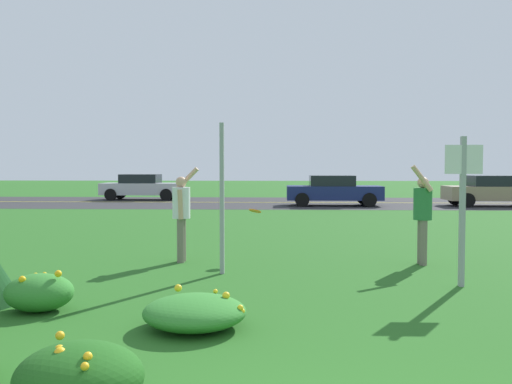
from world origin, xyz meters
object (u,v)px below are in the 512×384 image
(sign_post_by_roadside, at_px, (463,195))
(person_catcher_green_shirt, at_px, (422,212))
(car_tan_rightmost, at_px, (494,191))
(car_navy_center_right, at_px, (333,190))
(person_thrower_white_shirt, at_px, (182,211))
(frisbee_orange, at_px, (255,211))
(car_silver_center_left, at_px, (142,187))
(sign_post_near_path, at_px, (222,199))

(sign_post_by_roadside, distance_m, person_catcher_green_shirt, 1.92)
(car_tan_rightmost, bearing_deg, car_navy_center_right, 180.00)
(person_thrower_white_shirt, distance_m, car_navy_center_right, 16.29)
(person_catcher_green_shirt, height_order, frisbee_orange, person_catcher_green_shirt)
(car_silver_center_left, xyz_separation_m, car_navy_center_right, (10.42, -4.36, 0.00))
(person_thrower_white_shirt, distance_m, frisbee_orange, 1.43)
(person_catcher_green_shirt, bearing_deg, person_thrower_white_shirt, 179.17)
(frisbee_orange, distance_m, car_tan_rightmost, 18.68)
(sign_post_by_roadside, height_order, person_thrower_white_shirt, sign_post_by_roadside)
(sign_post_near_path, bearing_deg, car_tan_rightmost, 56.59)
(person_thrower_white_shirt, xyz_separation_m, car_silver_center_left, (-5.99, 20.03, -0.25))
(sign_post_near_path, distance_m, car_tan_rightmost, 20.12)
(sign_post_near_path, xyz_separation_m, frisbee_orange, (0.50, 1.39, -0.32))
(sign_post_near_path, distance_m, sign_post_by_roadside, 3.87)
(person_thrower_white_shirt, bearing_deg, car_tan_rightmost, 52.61)
(sign_post_by_roadside, xyz_separation_m, person_thrower_white_shirt, (-4.68, 1.94, -0.41))
(sign_post_near_path, distance_m, frisbee_orange, 1.51)
(frisbee_orange, xyz_separation_m, car_navy_center_right, (3.02, 15.39, -0.23))
(sign_post_by_roadside, xyz_separation_m, car_silver_center_left, (-10.67, 21.97, -0.66))
(car_silver_center_left, height_order, car_tan_rightmost, same)
(person_thrower_white_shirt, relative_size, car_silver_center_left, 0.41)
(person_thrower_white_shirt, distance_m, person_catcher_green_shirt, 4.57)
(sign_post_near_path, height_order, person_thrower_white_shirt, sign_post_near_path)
(sign_post_near_path, relative_size, person_thrower_white_shirt, 1.41)
(sign_post_by_roadside, bearing_deg, frisbee_orange, 145.89)
(sign_post_near_path, relative_size, person_catcher_green_shirt, 1.38)
(person_thrower_white_shirt, relative_size, car_navy_center_right, 0.41)
(sign_post_near_path, xyz_separation_m, car_tan_rightmost, (11.07, 16.79, -0.55))
(person_catcher_green_shirt, bearing_deg, car_tan_rightmost, 64.78)
(car_navy_center_right, bearing_deg, person_thrower_white_shirt, -105.76)
(frisbee_orange, xyz_separation_m, car_silver_center_left, (-7.40, 19.75, -0.23))
(car_silver_center_left, relative_size, car_navy_center_right, 1.00)
(person_thrower_white_shirt, bearing_deg, frisbee_orange, 11.29)
(person_catcher_green_shirt, bearing_deg, sign_post_by_roadside, -86.47)
(sign_post_by_roadside, height_order, car_silver_center_left, sign_post_by_roadside)
(sign_post_near_path, xyz_separation_m, person_thrower_white_shirt, (-0.91, 1.11, -0.30))
(person_thrower_white_shirt, bearing_deg, car_silver_center_left, 106.65)
(sign_post_by_roadside, bearing_deg, person_thrower_white_shirt, 157.50)
(sign_post_near_path, height_order, car_tan_rightmost, sign_post_near_path)
(sign_post_near_path, xyz_separation_m, sign_post_by_roadside, (3.78, -0.83, 0.11))
(sign_post_by_roadside, relative_size, person_thrower_white_shirt, 1.25)
(sign_post_near_path, relative_size, sign_post_by_roadside, 1.13)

